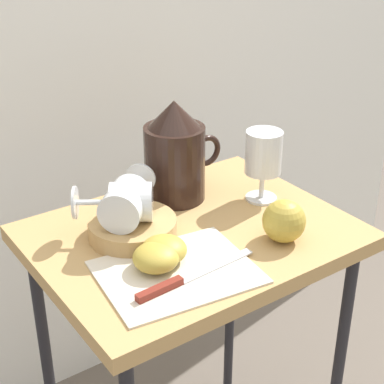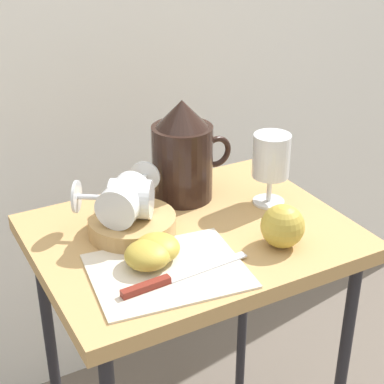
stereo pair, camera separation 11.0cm
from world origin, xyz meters
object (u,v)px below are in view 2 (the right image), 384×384
at_px(pitcher, 183,159).
at_px(apple_whole, 283,226).
at_px(basket_tray, 132,225).
at_px(knife, 168,280).
at_px(wine_glass_upright, 271,160).
at_px(apple_half_right, 157,248).
at_px(apple_half_left, 148,255).
at_px(wine_glass_tipped_far, 128,199).
at_px(table, 192,263).
at_px(wine_glass_tipped_near, 125,199).

relative_size(pitcher, apple_whole, 2.65).
distance_m(basket_tray, pitcher, 0.19).
bearing_deg(knife, apple_whole, 2.37).
xyz_separation_m(wine_glass_upright, knife, (-0.30, -0.15, -0.09)).
bearing_deg(wine_glass_upright, pitcher, 142.49).
bearing_deg(wine_glass_upright, apple_half_right, -163.70).
distance_m(apple_half_left, apple_whole, 0.24).
height_order(basket_tray, pitcher, pitcher).
xyz_separation_m(wine_glass_tipped_far, knife, (-0.01, -0.18, -0.06)).
bearing_deg(basket_tray, pitcher, 29.61).
distance_m(table, knife, 0.19).
xyz_separation_m(basket_tray, knife, (-0.02, -0.18, -0.01)).
bearing_deg(apple_half_left, pitcher, 49.52).
height_order(pitcher, wine_glass_upright, pitcher).
height_order(apple_half_right, knife, apple_half_right).
bearing_deg(wine_glass_tipped_far, pitcher, 28.03).
height_order(basket_tray, wine_glass_tipped_far, wine_glass_tipped_far).
height_order(table, apple_whole, apple_whole).
height_order(wine_glass_upright, apple_whole, wine_glass_upright).
distance_m(basket_tray, wine_glass_tipped_far, 0.05).
xyz_separation_m(apple_half_left, apple_half_right, (0.02, 0.01, 0.00)).
bearing_deg(table, apple_whole, -46.67).
bearing_deg(pitcher, apple_half_left, -130.48).
relative_size(wine_glass_upright, apple_whole, 1.87).
distance_m(pitcher, wine_glass_upright, 0.18).
bearing_deg(apple_half_right, apple_half_left, -152.21).
height_order(apple_half_left, knife, apple_half_left).
xyz_separation_m(basket_tray, apple_whole, (0.22, -0.17, 0.02)).
distance_m(pitcher, apple_half_left, 0.27).
bearing_deg(apple_whole, basket_tray, 142.37).
height_order(apple_whole, knife, apple_whole).
bearing_deg(basket_tray, knife, -95.05).
relative_size(wine_glass_upright, wine_glass_tipped_near, 0.94).
relative_size(basket_tray, wine_glass_tipped_far, 1.05).
distance_m(wine_glass_tipped_near, wine_glass_tipped_far, 0.01).
xyz_separation_m(table, wine_glass_upright, (0.19, 0.02, 0.17)).
bearing_deg(table, apple_half_right, -148.62).
relative_size(table, knife, 2.92).
relative_size(wine_glass_tipped_near, apple_half_left, 2.00).
bearing_deg(wine_glass_upright, wine_glass_tipped_near, 175.86).
relative_size(wine_glass_tipped_far, apple_half_right, 1.95).
relative_size(basket_tray, pitcher, 0.78).
distance_m(table, wine_glass_tipped_near, 0.19).
bearing_deg(wine_glass_tipped_near, pitcher, 27.72).
xyz_separation_m(pitcher, wine_glass_upright, (0.14, -0.11, 0.01)).
bearing_deg(knife, basket_tray, 84.95).
height_order(basket_tray, apple_whole, apple_whole).
xyz_separation_m(pitcher, apple_half_right, (-0.15, -0.19, -0.06)).
bearing_deg(knife, apple_half_right, 77.58).
distance_m(wine_glass_tipped_near, apple_half_right, 0.12).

